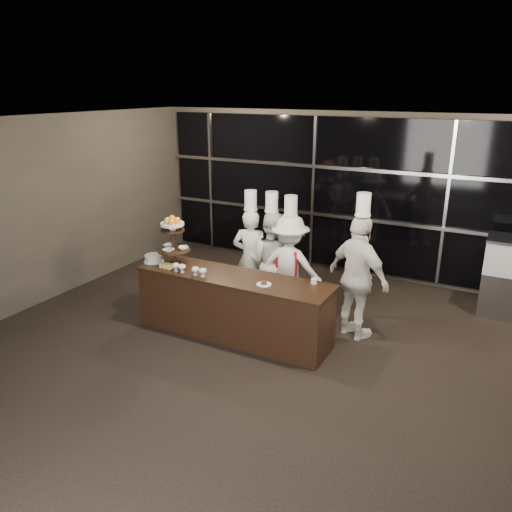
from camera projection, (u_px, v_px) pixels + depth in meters
The scene contains 13 objects.
room at pixel (240, 294), 4.81m from camera, with size 10.00×10.00×10.00m.
window_wall at pixel (376, 198), 8.94m from camera, with size 8.60×0.10×2.80m.
buffet_counter at pixel (234, 306), 7.04m from camera, with size 2.84×0.74×0.92m.
display_stand at pixel (173, 237), 7.20m from camera, with size 0.48×0.48×0.74m.
compotes at pixel (189, 268), 6.94m from camera, with size 0.56×0.11×0.12m.
layer_cake at pixel (154, 258), 7.43m from camera, with size 0.30×0.30×0.11m.
pastry_squares at pixel (167, 266), 7.19m from camera, with size 0.20×0.13×0.05m.
small_plate at pixel (264, 284), 6.57m from camera, with size 0.20×0.20×0.05m.
chef_cup at pixel (314, 281), 6.61m from camera, with size 0.08×0.08×0.07m, color white.
chef_a at pixel (251, 257), 7.93m from camera, with size 0.66×0.51×1.90m.
chef_b at pixel (271, 261), 7.79m from camera, with size 0.84×0.69×1.91m.
chef_c at pixel (289, 266), 7.56m from camera, with size 1.10×0.71×1.91m.
chef_d at pixel (358, 277), 6.89m from camera, with size 1.13×0.86×2.08m.
Camera 1 is at (2.21, -3.85, 3.40)m, focal length 35.00 mm.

